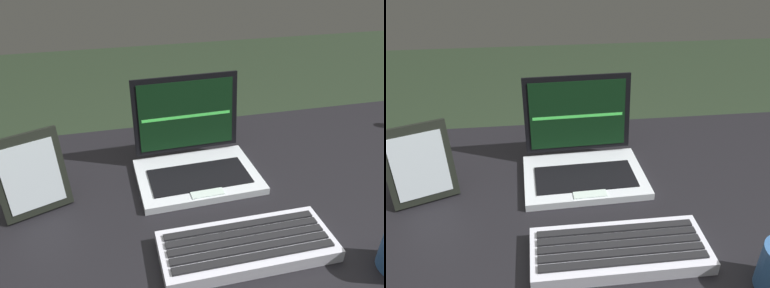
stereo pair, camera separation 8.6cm
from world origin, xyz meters
The scene contains 4 objects.
desk centered at (0.00, 0.00, 0.67)m, with size 1.61×0.77×0.75m.
laptop_front centered at (-0.06, 0.10, 0.80)m, with size 0.30×0.23×0.23m.
external_keyboard centered at (-0.02, -0.18, 0.77)m, with size 0.33×0.13×0.03m.
photo_frame centered at (-0.42, 0.04, 0.84)m, with size 0.15×0.09×0.18m.
Camera 2 is at (-0.16, -0.67, 1.29)m, focal length 35.25 mm.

